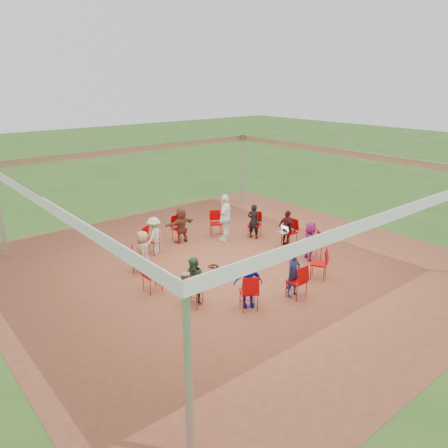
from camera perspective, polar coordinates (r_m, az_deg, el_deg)
ground at (r=13.25m, az=0.69°, el=-5.38°), size 80.00×80.00×0.00m
dirt_patch at (r=13.24m, az=0.69°, el=-5.36°), size 13.00×13.00×0.00m
tent at (r=12.48m, az=0.74°, el=4.63°), size 10.33×10.33×3.00m
chair_0 at (r=14.82m, az=8.55°, el=-1.07°), size 0.44×0.42×0.90m
chair_1 at (r=15.44m, az=4.02°, el=-0.09°), size 0.59×0.58×0.90m
chair_2 at (r=15.53m, az=-1.06°, el=0.06°), size 0.58×0.59×0.90m
chair_3 at (r=15.06m, az=-5.85°, el=-0.64°), size 0.42×0.44×0.90m
chair_4 at (r=14.12m, az=-9.50°, el=-2.12°), size 0.58×0.59×0.90m
chair_5 at (r=12.89m, az=-11.01°, el=-4.26°), size 0.59×0.58×0.90m
chair_6 at (r=11.67m, az=-9.35°, el=-6.66°), size 0.44×0.42×0.90m
chair_7 at (r=10.83m, az=-4.08°, el=-8.52°), size 0.59×0.58×0.90m
chair_8 at (r=10.71m, az=3.28°, el=-8.84°), size 0.58×0.59×0.90m
chair_9 at (r=11.36m, az=9.47°, el=-7.41°), size 0.42×0.44×0.90m
chair_10 at (r=12.50m, az=12.27°, el=-5.08°), size 0.58×0.59×0.90m
chair_11 at (r=13.77m, az=11.64°, el=-2.81°), size 0.59×0.58×0.90m
person_seated_0 at (r=14.68m, az=8.26°, el=-0.56°), size 0.37×0.72×1.22m
person_seated_1 at (r=15.28m, az=3.90°, el=0.37°), size 0.48×0.53×1.22m
person_seated_2 at (r=14.91m, az=-5.61°, el=-0.14°), size 1.13×0.42×1.22m
person_seated_3 at (r=14.01m, az=-9.10°, el=-1.54°), size 0.88×0.73×1.22m
person_seated_4 at (r=12.83m, az=-10.52°, el=-3.54°), size 0.59×0.68×1.22m
person_seated_5 at (r=10.85m, az=-3.84°, el=-7.47°), size 0.59×0.69×1.22m
person_seated_6 at (r=10.74m, az=3.15°, el=-7.76°), size 0.80×0.68×1.22m
person_seated_7 at (r=11.35m, az=9.06°, el=-6.45°), size 0.45×0.29×1.22m
person_seated_8 at (r=13.66m, az=11.22°, el=-2.19°), size 0.93×1.19×1.22m
standing_person at (r=14.96m, az=0.19°, el=0.86°), size 1.08×0.91×1.64m
cable_coil at (r=13.11m, az=-1.35°, el=-5.56°), size 0.36×0.36×0.03m
laptop at (r=14.57m, az=7.83°, el=-0.81°), size 0.26×0.32×0.22m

